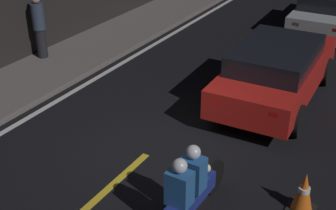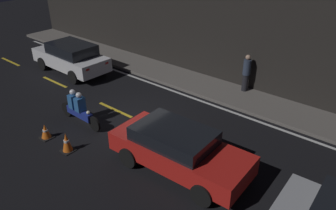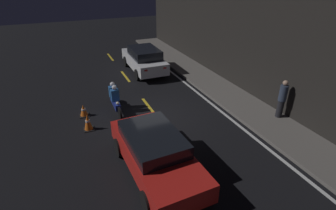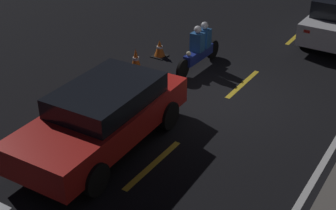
{
  "view_description": "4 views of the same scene",
  "coord_description": "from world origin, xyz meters",
  "px_view_note": "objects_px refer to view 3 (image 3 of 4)",
  "views": [
    {
      "loc": [
        -6.23,
        -4.15,
        5.08
      ],
      "look_at": [
        0.3,
        -0.31,
        1.03
      ],
      "focal_mm": 50.0,
      "sensor_mm": 36.0,
      "label": 1
    },
    {
      "loc": [
        8.51,
        -7.9,
        6.74
      ],
      "look_at": [
        1.65,
        0.32,
        1.01
      ],
      "focal_mm": 35.0,
      "sensor_mm": 36.0,
      "label": 2
    },
    {
      "loc": [
        9.88,
        -3.62,
        6.01
      ],
      "look_at": [
        1.19,
        0.09,
        1.13
      ],
      "focal_mm": 28.0,
      "sensor_mm": 36.0,
      "label": 3
    },
    {
      "loc": [
        10.05,
        4.57,
        5.92
      ],
      "look_at": [
        2.31,
        -0.38,
        0.77
      ],
      "focal_mm": 50.0,
      "sensor_mm": 36.0,
      "label": 4
    }
  ],
  "objects_px": {
    "taxi_red": "(155,152)",
    "traffic_cone_mid": "(88,122)",
    "traffic_cone_near": "(84,110)",
    "sedan_white": "(144,59)",
    "pedestrian": "(282,99)",
    "motorcycle": "(115,98)"
  },
  "relations": [
    {
      "from": "taxi_red",
      "to": "traffic_cone_mid",
      "type": "bearing_deg",
      "value": -156.46
    },
    {
      "from": "traffic_cone_mid",
      "to": "pedestrian",
      "type": "xyz_separation_m",
      "value": [
        2.48,
        7.99,
        0.68
      ]
    },
    {
      "from": "traffic_cone_near",
      "to": "traffic_cone_mid",
      "type": "xyz_separation_m",
      "value": [
        1.29,
        0.02,
        0.08
      ]
    },
    {
      "from": "pedestrian",
      "to": "motorcycle",
      "type": "bearing_deg",
      "value": -119.6
    },
    {
      "from": "taxi_red",
      "to": "traffic_cone_near",
      "type": "height_order",
      "value": "taxi_red"
    },
    {
      "from": "traffic_cone_near",
      "to": "traffic_cone_mid",
      "type": "bearing_deg",
      "value": 0.95
    },
    {
      "from": "taxi_red",
      "to": "traffic_cone_near",
      "type": "distance_m",
      "value": 5.12
    },
    {
      "from": "motorcycle",
      "to": "traffic_cone_near",
      "type": "distance_m",
      "value": 1.51
    },
    {
      "from": "sedan_white",
      "to": "traffic_cone_mid",
      "type": "distance_m",
      "value": 7.39
    },
    {
      "from": "traffic_cone_mid",
      "to": "pedestrian",
      "type": "distance_m",
      "value": 8.39
    },
    {
      "from": "traffic_cone_mid",
      "to": "taxi_red",
      "type": "bearing_deg",
      "value": 25.85
    },
    {
      "from": "sedan_white",
      "to": "traffic_cone_near",
      "type": "distance_m",
      "value": 6.43
    },
    {
      "from": "traffic_cone_near",
      "to": "pedestrian",
      "type": "bearing_deg",
      "value": 64.81
    },
    {
      "from": "traffic_cone_near",
      "to": "pedestrian",
      "type": "height_order",
      "value": "pedestrian"
    },
    {
      "from": "sedan_white",
      "to": "taxi_red",
      "type": "height_order",
      "value": "sedan_white"
    },
    {
      "from": "taxi_red",
      "to": "motorcycle",
      "type": "bearing_deg",
      "value": -179.21
    },
    {
      "from": "taxi_red",
      "to": "pedestrian",
      "type": "relative_size",
      "value": 2.61
    },
    {
      "from": "traffic_cone_near",
      "to": "pedestrian",
      "type": "relative_size",
      "value": 0.32
    },
    {
      "from": "sedan_white",
      "to": "pedestrian",
      "type": "height_order",
      "value": "pedestrian"
    },
    {
      "from": "sedan_white",
      "to": "motorcycle",
      "type": "bearing_deg",
      "value": 147.71
    },
    {
      "from": "pedestrian",
      "to": "taxi_red",
      "type": "bearing_deg",
      "value": -80.71
    },
    {
      "from": "motorcycle",
      "to": "traffic_cone_mid",
      "type": "xyz_separation_m",
      "value": [
        1.24,
        -1.44,
        -0.28
      ]
    }
  ]
}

